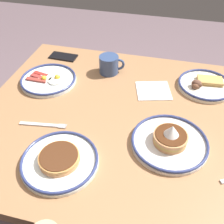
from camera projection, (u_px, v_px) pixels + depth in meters
The scene contains 10 objects.
ground_plane at pixel (115, 206), 1.55m from camera, with size 6.00×6.00×0.00m, color #6A565D.
dining_table at pixel (116, 126), 1.10m from camera, with size 1.12×0.98×0.75m.
plate_near_main at pixel (48, 80), 1.21m from camera, with size 0.26×0.26×0.04m.
plate_center_pancakes at pixel (170, 141), 0.92m from camera, with size 0.28×0.28×0.09m.
plate_far_companion at pixel (205, 85), 1.18m from camera, with size 0.25×0.25×0.05m.
plate_far_side at pixel (60, 160), 0.86m from camera, with size 0.26×0.26×0.04m.
coffee_mug at pixel (109, 64), 1.25m from camera, with size 0.12×0.09×0.09m.
cell_phone at pixel (63, 57), 1.39m from camera, with size 0.14×0.07×0.01m, color black.
paper_napkin at pixel (153, 91), 1.17m from camera, with size 0.15×0.14×0.00m, color white.
fork_near at pixel (43, 125), 1.00m from camera, with size 0.19×0.04×0.01m.
Camera 1 is at (-0.17, 0.76, 1.46)m, focal length 41.29 mm.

